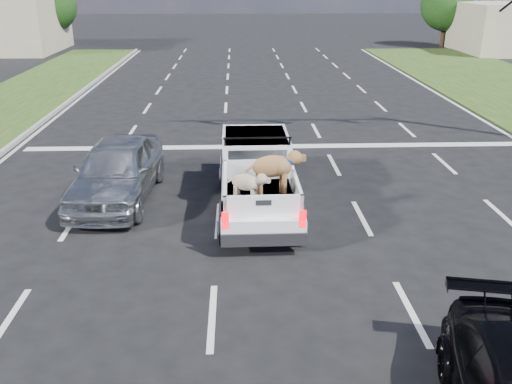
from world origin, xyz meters
TOP-DOWN VIEW (x-y plane):
  - ground at (0.00, 0.00)m, footprint 160.00×160.00m
  - road_markings at (0.00, 6.56)m, footprint 17.75×60.00m
  - traffic_signal at (7.20, 10.50)m, footprint 9.11×0.31m
  - tree_far_c at (-16.00, 38.00)m, footprint 4.20×4.20m
  - tree_far_d at (16.00, 38.00)m, footprint 4.20×4.20m
  - pickup_truck at (-0.77, 4.68)m, footprint 1.95×4.99m
  - silver_sedan at (-4.41, 5.49)m, footprint 2.12×4.75m

SIDE VIEW (x-z plane):
  - ground at x=0.00m, z-range 0.00..0.00m
  - road_markings at x=0.00m, z-range 0.00..0.01m
  - silver_sedan at x=-4.41m, z-range 0.00..1.59m
  - pickup_truck at x=-0.77m, z-range -0.05..1.81m
  - tree_far_c at x=-16.00m, z-range 0.59..5.99m
  - tree_far_d at x=16.00m, z-range 0.59..5.99m
  - traffic_signal at x=7.20m, z-range 1.23..8.23m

